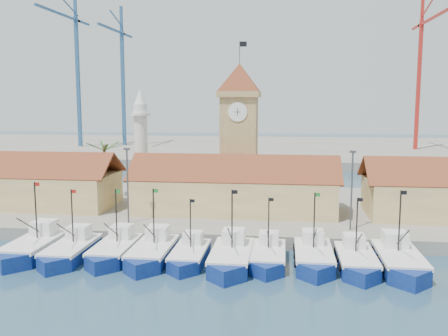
# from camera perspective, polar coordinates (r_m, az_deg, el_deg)

# --- Properties ---
(ground) EXTENTS (400.00, 400.00, 0.00)m
(ground) POSITION_cam_1_polar(r_m,az_deg,el_deg) (47.77, -1.22, -11.93)
(ground) COLOR navy
(ground) RESTS_ON ground
(quay) EXTENTS (140.00, 32.00, 1.50)m
(quay) POSITION_cam_1_polar(r_m,az_deg,el_deg) (70.50, 1.57, -4.81)
(quay) COLOR gray
(quay) RESTS_ON ground
(terminal) EXTENTS (240.00, 80.00, 2.00)m
(terminal) POSITION_cam_1_polar(r_m,az_deg,el_deg) (155.38, 4.58, 2.17)
(terminal) COLOR gray
(terminal) RESTS_ON ground
(boat_0) EXTENTS (3.91, 10.72, 8.11)m
(boat_0) POSITION_cam_1_polar(r_m,az_deg,el_deg) (55.90, -20.99, -8.60)
(boat_0) COLOR navy
(boat_0) RESTS_ON ground
(boat_1) EXTENTS (3.62, 9.91, 7.50)m
(boat_1) POSITION_cam_1_polar(r_m,az_deg,el_deg) (53.66, -17.20, -9.18)
(boat_1) COLOR navy
(boat_1) RESTS_ON ground
(boat_2) EXTENTS (3.60, 9.87, 7.47)m
(boat_2) POSITION_cam_1_polar(r_m,az_deg,el_deg) (52.72, -12.42, -9.32)
(boat_2) COLOR navy
(boat_2) RESTS_ON ground
(boat_3) EXTENTS (3.71, 10.17, 7.69)m
(boat_3) POSITION_cam_1_polar(r_m,az_deg,el_deg) (51.25, -8.24, -9.69)
(boat_3) COLOR navy
(boat_3) RESTS_ON ground
(boat_4) EXTENTS (3.24, 8.87, 6.72)m
(boat_4) POSITION_cam_1_polar(r_m,az_deg,el_deg) (50.37, -4.00, -10.06)
(boat_4) COLOR navy
(boat_4) RESTS_ON ground
(boat_5) EXTENTS (3.81, 10.43, 7.89)m
(boat_5) POSITION_cam_1_polar(r_m,az_deg,el_deg) (49.12, 0.79, -10.36)
(boat_5) COLOR navy
(boat_5) RESTS_ON ground
(boat_6) EXTENTS (3.36, 9.20, 6.96)m
(boat_6) POSITION_cam_1_polar(r_m,az_deg,el_deg) (49.95, 5.04, -10.20)
(boat_6) COLOR navy
(boat_6) RESTS_ON ground
(boat_7) EXTENTS (3.64, 9.97, 7.55)m
(boat_7) POSITION_cam_1_polar(r_m,az_deg,el_deg) (50.18, 10.23, -10.14)
(boat_7) COLOR navy
(boat_7) RESTS_ON ground
(boat_8) EXTENTS (3.50, 9.58, 7.25)m
(boat_8) POSITION_cam_1_polar(r_m,az_deg,el_deg) (50.05, 14.93, -10.36)
(boat_8) COLOR navy
(boat_8) RESTS_ON ground
(boat_9) EXTENTS (3.89, 10.65, 8.06)m
(boat_9) POSITION_cam_1_polar(r_m,az_deg,el_deg) (50.82, 19.47, -10.17)
(boat_9) COLOR navy
(boat_9) RESTS_ON ground
(hall_left) EXTENTS (31.20, 10.13, 7.61)m
(hall_left) POSITION_cam_1_polar(r_m,az_deg,el_deg) (76.07, -23.51, -2.05)
(hall_left) COLOR #E3C87C
(hall_left) RESTS_ON quay
(hall_center) EXTENTS (27.04, 10.13, 7.61)m
(hall_center) POSITION_cam_1_polar(r_m,az_deg,el_deg) (65.95, 1.25, -2.82)
(hall_center) COLOR #E3C87C
(hall_center) RESTS_ON quay
(clock_tower) EXTENTS (5.80, 5.80, 22.70)m
(clock_tower) POSITION_cam_1_polar(r_m,az_deg,el_deg) (70.92, 1.76, 4.42)
(clock_tower) COLOR tan
(clock_tower) RESTS_ON quay
(minaret) EXTENTS (3.00, 3.00, 16.30)m
(minaret) POSITION_cam_1_polar(r_m,az_deg,el_deg) (75.88, -9.48, 2.85)
(minaret) COLOR silver
(minaret) RESTS_ON quay
(palm_tree) EXTENTS (5.60, 5.03, 8.39)m
(palm_tree) POSITION_cam_1_polar(r_m,az_deg,el_deg) (75.95, -13.46, 0.10)
(palm_tree) COLOR brown
(palm_tree) RESTS_ON quay
(lamp_posts) EXTENTS (80.70, 0.25, 9.03)m
(lamp_posts) POSITION_cam_1_polar(r_m,az_deg,el_deg) (57.63, 0.95, -1.85)
(lamp_posts) COLOR #3F3F44
(lamp_posts) RESTS_ON quay
(crane_blue_far) EXTENTS (1.00, 34.45, 45.83)m
(crane_blue_far) POSITION_cam_1_polar(r_m,az_deg,el_deg) (158.28, -16.65, 11.61)
(crane_blue_far) COLOR #295380
(crane_blue_far) RESTS_ON terminal
(crane_blue_near) EXTENTS (1.00, 29.63, 42.56)m
(crane_blue_near) POSITION_cam_1_polar(r_m,az_deg,el_deg) (159.98, -11.62, 10.93)
(crane_blue_near) COLOR #295380
(crane_blue_near) RESTS_ON terminal
(crane_red_right) EXTENTS (1.00, 33.40, 43.24)m
(crane_red_right) POSITION_cam_1_polar(r_m,az_deg,el_deg) (153.03, 21.58, 10.96)
(crane_red_right) COLOR red
(crane_red_right) RESTS_ON terminal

